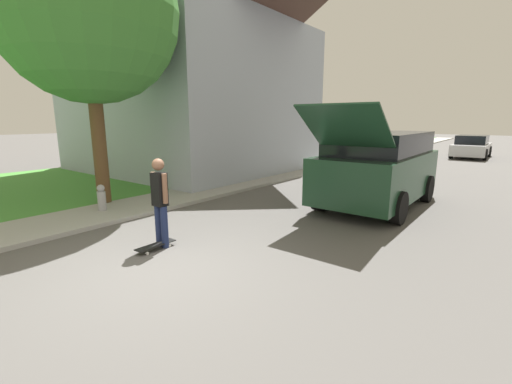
% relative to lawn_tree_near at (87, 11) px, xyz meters
% --- Properties ---
extents(ground_plane, '(120.00, 120.00, 0.00)m').
position_rel_lawn_tree_near_xyz_m(ground_plane, '(4.56, -1.66, -4.94)').
color(ground_plane, '#54514F').
extents(lawn, '(10.00, 80.00, 0.08)m').
position_rel_lawn_tree_near_xyz_m(lawn, '(-3.44, 4.34, -4.90)').
color(lawn, '#478E38').
rests_on(lawn, ground_plane).
extents(sidewalk, '(1.80, 80.00, 0.10)m').
position_rel_lawn_tree_near_xyz_m(sidewalk, '(0.96, 4.34, -4.89)').
color(sidewalk, '#9E9E99').
rests_on(sidewalk, ground_plane).
extents(house, '(9.90, 9.15, 9.33)m').
position_rel_lawn_tree_near_xyz_m(house, '(-3.49, 6.40, -0.01)').
color(house, '#99A3B2').
rests_on(house, lawn).
extents(lawn_tree_near, '(4.51, 4.51, 7.13)m').
position_rel_lawn_tree_near_xyz_m(lawn_tree_near, '(0.00, 0.00, 0.00)').
color(lawn_tree_near, brown).
rests_on(lawn_tree_near, lawn).
extents(suv_parked, '(2.20, 5.16, 2.64)m').
position_rel_lawn_tree_near_xyz_m(suv_parked, '(5.91, 4.59, -3.88)').
color(suv_parked, '#193823').
rests_on(suv_parked, ground_plane).
extents(car_down_street, '(1.94, 4.32, 1.38)m').
position_rel_lawn_tree_near_xyz_m(car_down_street, '(6.35, 20.42, -4.27)').
color(car_down_street, '#B7B7BC').
rests_on(car_down_street, ground_plane).
extents(skateboarder, '(0.41, 0.22, 1.65)m').
position_rel_lawn_tree_near_xyz_m(skateboarder, '(3.85, -0.97, -4.03)').
color(skateboarder, '#192347').
rests_on(skateboarder, ground_plane).
extents(skateboard, '(0.21, 0.78, 0.10)m').
position_rel_lawn_tree_near_xyz_m(skateboard, '(3.89, -1.15, -4.86)').
color(skateboard, black).
rests_on(skateboard, ground_plane).
extents(fire_hydrant, '(0.20, 0.20, 0.65)m').
position_rel_lawn_tree_near_xyz_m(fire_hydrant, '(0.82, -0.50, -4.53)').
color(fire_hydrant, '#99999E').
rests_on(fire_hydrant, sidewalk).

